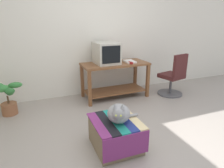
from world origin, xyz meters
The scene contains 12 objects.
ground_plane centered at (0.00, 0.00, 0.00)m, with size 14.00×14.00×0.00m, color #9E9389.
back_wall centered at (0.00, 2.05, 1.30)m, with size 8.00×0.10×2.60m, color silver.
desk centered at (0.34, 1.60, 0.49)m, with size 1.33×0.63×0.72m.
tv_monitor centered at (0.16, 1.63, 0.92)m, with size 0.45×0.53×0.41m.
keyboard centered at (0.17, 1.46, 0.73)m, with size 0.40×0.15×0.02m, color beige.
book centered at (0.64, 1.56, 0.73)m, with size 0.20×0.28×0.03m, color white.
ottoman_with_blanket centered at (-0.32, 0.00, 0.19)m, with size 0.57×0.65×0.37m.
cat centered at (-0.29, -0.04, 0.49)m, with size 0.48×0.42×0.29m.
potted_plant centered at (-1.65, 1.51, 0.28)m, with size 0.49×0.35×0.59m.
office_chair centered at (1.51, 1.23, 0.39)m, with size 0.52×0.52×0.89m.
stapler centered at (0.59, 1.42, 0.74)m, with size 0.04×0.11×0.04m, color #A31E1E.
pen centered at (0.65, 1.66, 0.72)m, with size 0.01×0.01×0.14m, color #2351B2.
Camera 1 is at (-1.16, -2.01, 1.57)m, focal length 32.06 mm.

